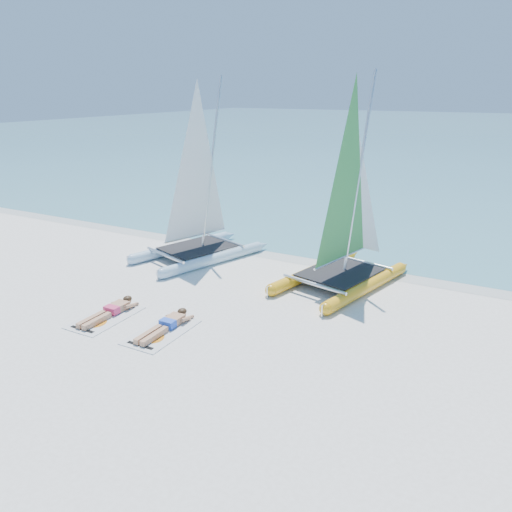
{
  "coord_description": "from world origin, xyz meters",
  "views": [
    {
      "loc": [
        6.49,
        -9.19,
        5.38
      ],
      "look_at": [
        0.92,
        1.2,
        1.4
      ],
      "focal_mm": 35.0,
      "sensor_mm": 36.0,
      "label": 1
    }
  ],
  "objects_px": {
    "towel_a": "(106,317)",
    "sunbather_b": "(167,324)",
    "catamaran_blue": "(198,205)",
    "catamaran_yellow": "(352,217)",
    "towel_b": "(162,332)",
    "sunbather_a": "(111,311)"
  },
  "relations": [
    {
      "from": "catamaran_yellow",
      "to": "towel_a",
      "type": "height_order",
      "value": "catamaran_yellow"
    },
    {
      "from": "sunbather_a",
      "to": "towel_b",
      "type": "distance_m",
      "value": 1.72
    },
    {
      "from": "catamaran_yellow",
      "to": "towel_a",
      "type": "bearing_deg",
      "value": -116.15
    },
    {
      "from": "towel_b",
      "to": "sunbather_b",
      "type": "height_order",
      "value": "sunbather_b"
    },
    {
      "from": "catamaran_blue",
      "to": "catamaran_yellow",
      "type": "distance_m",
      "value": 5.06
    },
    {
      "from": "towel_b",
      "to": "catamaran_blue",
      "type": "bearing_deg",
      "value": 115.02
    },
    {
      "from": "sunbather_a",
      "to": "towel_b",
      "type": "height_order",
      "value": "sunbather_a"
    },
    {
      "from": "towel_a",
      "to": "sunbather_a",
      "type": "xyz_separation_m",
      "value": [
        0.0,
        0.19,
        0.11
      ]
    },
    {
      "from": "catamaran_yellow",
      "to": "sunbather_b",
      "type": "bearing_deg",
      "value": -104.57
    },
    {
      "from": "towel_a",
      "to": "sunbather_b",
      "type": "xyz_separation_m",
      "value": [
        1.71,
        0.24,
        0.11
      ]
    },
    {
      "from": "catamaran_blue",
      "to": "sunbather_b",
      "type": "height_order",
      "value": "catamaran_blue"
    },
    {
      "from": "towel_a",
      "to": "sunbather_b",
      "type": "height_order",
      "value": "sunbather_b"
    },
    {
      "from": "catamaran_blue",
      "to": "sunbather_a",
      "type": "xyz_separation_m",
      "value": [
        0.59,
        -4.79,
        -1.66
      ]
    },
    {
      "from": "catamaran_blue",
      "to": "sunbather_a",
      "type": "distance_m",
      "value": 5.11
    },
    {
      "from": "catamaran_blue",
      "to": "sunbather_b",
      "type": "xyz_separation_m",
      "value": [
        2.3,
        -4.75,
        -1.66
      ]
    },
    {
      "from": "catamaran_yellow",
      "to": "towel_b",
      "type": "height_order",
      "value": "catamaran_yellow"
    },
    {
      "from": "towel_b",
      "to": "sunbather_a",
      "type": "bearing_deg",
      "value": 175.08
    },
    {
      "from": "catamaran_blue",
      "to": "sunbather_b",
      "type": "distance_m",
      "value": 5.53
    },
    {
      "from": "sunbather_a",
      "to": "catamaran_blue",
      "type": "bearing_deg",
      "value": 97.08
    },
    {
      "from": "towel_a",
      "to": "sunbather_b",
      "type": "bearing_deg",
      "value": 7.89
    },
    {
      "from": "sunbather_a",
      "to": "sunbather_b",
      "type": "bearing_deg",
      "value": 1.51
    },
    {
      "from": "sunbather_b",
      "to": "towel_b",
      "type": "bearing_deg",
      "value": -90.0
    }
  ]
}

